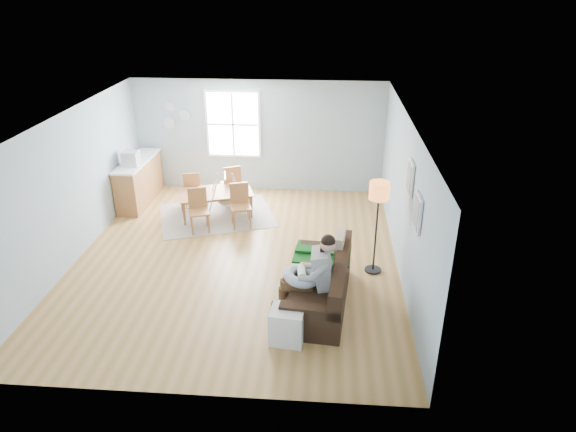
# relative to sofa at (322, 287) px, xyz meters

# --- Properties ---
(room) EXTENTS (8.40, 9.40, 3.90)m
(room) POSITION_rel_sofa_xyz_m (-1.62, 1.34, 2.12)
(room) COLOR olive
(window) EXTENTS (1.32, 0.08, 1.62)m
(window) POSITION_rel_sofa_xyz_m (-2.22, 4.80, 1.35)
(window) COLOR white
(window) RESTS_ON room
(pictures) EXTENTS (0.05, 1.34, 0.74)m
(pictures) POSITION_rel_sofa_xyz_m (1.34, 0.29, 1.55)
(pictures) COLOR white
(pictures) RESTS_ON room
(wall_plates) EXTENTS (0.67, 0.02, 0.66)m
(wall_plates) POSITION_rel_sofa_xyz_m (-3.63, 4.81, 1.53)
(wall_plates) COLOR #9AABB9
(wall_plates) RESTS_ON room
(sofa) EXTENTS (1.11, 2.18, 0.85)m
(sofa) POSITION_rel_sofa_xyz_m (0.00, 0.00, 0.00)
(sofa) COLOR black
(sofa) RESTS_ON room
(green_throw) EXTENTS (1.02, 0.87, 0.04)m
(green_throw) POSITION_rel_sofa_xyz_m (-0.01, 0.70, 0.24)
(green_throw) COLOR #155D1C
(green_throw) RESTS_ON sofa
(beige_pillow) EXTENTS (0.20, 0.52, 0.51)m
(beige_pillow) POSITION_rel_sofa_xyz_m (0.27, 0.52, 0.47)
(beige_pillow) COLOR tan
(beige_pillow) RESTS_ON sofa
(father) EXTENTS (1.00, 0.46, 1.40)m
(father) POSITION_rel_sofa_xyz_m (-0.16, -0.29, 0.44)
(father) COLOR gray
(father) RESTS_ON sofa
(nursing_pillow) EXTENTS (0.59, 0.58, 0.23)m
(nursing_pillow) POSITION_rel_sofa_xyz_m (-0.32, -0.27, 0.36)
(nursing_pillow) COLOR silver
(nursing_pillow) RESTS_ON father
(infant) EXTENTS (0.16, 0.37, 0.14)m
(infant) POSITION_rel_sofa_xyz_m (-0.32, -0.23, 0.44)
(infant) COLOR white
(infant) RESTS_ON nursing_pillow
(toddler) EXTENTS (0.52, 0.26, 0.81)m
(toddler) POSITION_rel_sofa_xyz_m (-0.06, 0.21, 0.41)
(toddler) COLOR white
(toddler) RESTS_ON sofa
(floor_lamp) EXTENTS (0.35, 0.35, 1.72)m
(floor_lamp) POSITION_rel_sofa_xyz_m (0.91, 1.08, 1.13)
(floor_lamp) COLOR black
(floor_lamp) RESTS_ON room
(storage_cube) EXTENTS (0.52, 0.48, 0.54)m
(storage_cube) POSITION_rel_sofa_xyz_m (-0.50, -0.98, -0.03)
(storage_cube) COLOR white
(storage_cube) RESTS_ON room
(rug) EXTENTS (2.89, 2.54, 0.01)m
(rug) POSITION_rel_sofa_xyz_m (-2.39, 3.19, -0.29)
(rug) COLOR #9B948E
(rug) RESTS_ON room
(dining_table) EXTENTS (1.81, 1.37, 0.56)m
(dining_table) POSITION_rel_sofa_xyz_m (-2.39, 3.19, -0.02)
(dining_table) COLOR brown
(dining_table) RESTS_ON rug
(chair_sw) EXTENTS (0.52, 0.52, 0.91)m
(chair_sw) POSITION_rel_sofa_xyz_m (-2.60, 2.48, 0.21)
(chair_sw) COLOR olive
(chair_sw) RESTS_ON rug
(chair_se) EXTENTS (0.52, 0.52, 0.93)m
(chair_se) POSITION_rel_sofa_xyz_m (-1.77, 2.78, 0.23)
(chair_se) COLOR olive
(chair_se) RESTS_ON rug
(chair_nw) EXTENTS (0.47, 0.47, 0.87)m
(chair_nw) POSITION_rel_sofa_xyz_m (-3.01, 3.61, 0.19)
(chair_nw) COLOR olive
(chair_nw) RESTS_ON rug
(chair_ne) EXTENTS (0.57, 0.57, 0.94)m
(chair_ne) POSITION_rel_sofa_xyz_m (-2.16, 3.90, 0.24)
(chair_ne) COLOR olive
(chair_ne) RESTS_ON rug
(counter) EXTENTS (0.58, 1.85, 1.03)m
(counter) POSITION_rel_sofa_xyz_m (-4.32, 3.84, 0.22)
(counter) COLOR brown
(counter) RESTS_ON room
(monitor) EXTENTS (0.36, 0.34, 0.32)m
(monitor) POSITION_rel_sofa_xyz_m (-4.32, 3.49, 0.89)
(monitor) COLOR #B3B3B8
(monitor) RESTS_ON counter
(baby_swing) EXTENTS (1.13, 1.14, 0.97)m
(baby_swing) POSITION_rel_sofa_xyz_m (-2.15, 3.15, 0.14)
(baby_swing) COLOR #B3B3B8
(baby_swing) RESTS_ON room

